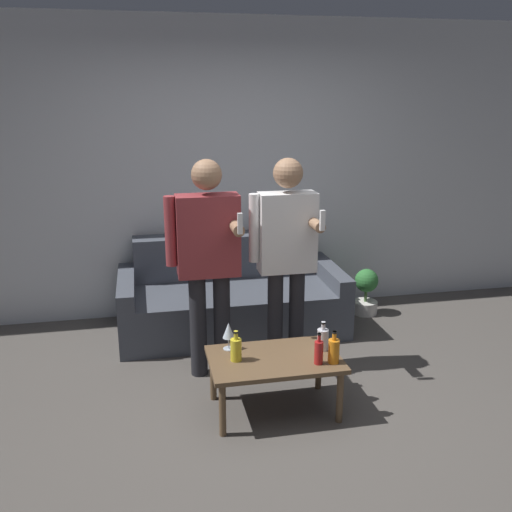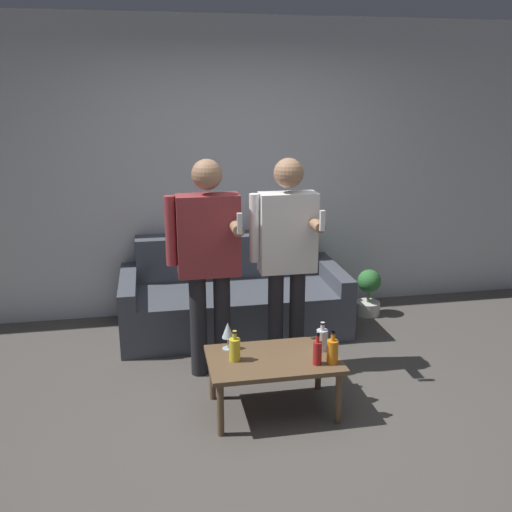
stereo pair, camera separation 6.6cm
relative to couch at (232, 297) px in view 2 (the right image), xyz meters
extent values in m
plane|color=#514C47|center=(0.07, -1.62, -0.28)|extent=(16.00, 16.00, 0.00)
cube|color=silver|center=(0.07, 0.47, 1.07)|extent=(8.00, 0.06, 2.70)
cube|color=#474C56|center=(0.00, -0.19, -0.08)|extent=(1.67, 0.67, 0.40)
cube|color=#474C56|center=(0.00, 0.27, 0.11)|extent=(1.67, 0.26, 0.80)
cube|color=#474C56|center=(-0.91, -0.06, -0.01)|extent=(0.14, 0.94, 0.54)
cube|color=#474C56|center=(0.91, -0.06, -0.01)|extent=(0.14, 0.94, 0.54)
cube|color=brown|center=(0.06, -1.46, 0.09)|extent=(0.86, 0.54, 0.03)
cylinder|color=brown|center=(-0.32, -1.68, -0.10)|extent=(0.04, 0.04, 0.36)
cylinder|color=brown|center=(0.44, -1.68, -0.10)|extent=(0.04, 0.04, 0.36)
cylinder|color=brown|center=(-0.32, -1.23, -0.10)|extent=(0.04, 0.04, 0.36)
cylinder|color=brown|center=(0.44, -1.23, -0.10)|extent=(0.04, 0.04, 0.36)
cylinder|color=yellow|center=(-0.20, -1.45, 0.18)|extent=(0.07, 0.07, 0.15)
cylinder|color=yellow|center=(-0.20, -1.45, 0.28)|extent=(0.03, 0.03, 0.06)
cylinder|color=black|center=(-0.20, -1.45, 0.30)|extent=(0.03, 0.03, 0.01)
cylinder|color=silver|center=(0.40, -1.41, 0.18)|extent=(0.08, 0.08, 0.14)
cylinder|color=silver|center=(0.40, -1.41, 0.28)|extent=(0.03, 0.03, 0.06)
cylinder|color=black|center=(0.40, -1.41, 0.30)|extent=(0.03, 0.03, 0.01)
cylinder|color=orange|center=(0.41, -1.60, 0.18)|extent=(0.07, 0.07, 0.16)
cylinder|color=orange|center=(0.41, -1.60, 0.29)|extent=(0.03, 0.03, 0.06)
cylinder|color=black|center=(0.41, -1.60, 0.32)|extent=(0.03, 0.03, 0.01)
cylinder|color=#B21E1E|center=(0.31, -1.60, 0.18)|extent=(0.06, 0.06, 0.15)
cylinder|color=#B21E1E|center=(0.31, -1.60, 0.29)|extent=(0.02, 0.02, 0.06)
cylinder|color=black|center=(0.31, -1.60, 0.31)|extent=(0.02, 0.02, 0.01)
cylinder|color=silver|center=(-0.22, -1.27, 0.11)|extent=(0.08, 0.08, 0.01)
cylinder|color=silver|center=(-0.22, -1.27, 0.15)|extent=(0.01, 0.01, 0.08)
cone|color=silver|center=(-0.22, -1.27, 0.24)|extent=(0.08, 0.08, 0.11)
cylinder|color=#232328|center=(-0.38, -0.84, 0.11)|extent=(0.12, 0.12, 0.78)
cylinder|color=#232328|center=(-0.20, -0.84, 0.11)|extent=(0.12, 0.12, 0.78)
cube|color=#933338|center=(-0.29, -0.84, 0.79)|extent=(0.45, 0.20, 0.59)
sphere|color=#9E7556|center=(-0.29, -0.84, 1.23)|extent=(0.22, 0.22, 0.22)
cylinder|color=#933338|center=(-0.55, -0.84, 0.84)|extent=(0.08, 0.08, 0.50)
cylinder|color=#9E7556|center=(-0.11, -0.98, 0.88)|extent=(0.08, 0.27, 0.08)
cube|color=white|center=(-0.11, -1.15, 0.94)|extent=(0.03, 0.03, 0.14)
cylinder|color=#232328|center=(0.21, -0.86, 0.11)|extent=(0.12, 0.12, 0.78)
cylinder|color=#232328|center=(0.37, -0.86, 0.11)|extent=(0.12, 0.12, 0.78)
cube|color=white|center=(0.29, -0.86, 0.79)|extent=(0.42, 0.18, 0.59)
sphere|color=#9E7556|center=(0.29, -0.86, 1.22)|extent=(0.21, 0.21, 0.21)
cylinder|color=white|center=(0.04, -0.86, 0.83)|extent=(0.08, 0.08, 0.50)
cylinder|color=#9E7556|center=(0.46, -0.99, 0.88)|extent=(0.08, 0.27, 0.08)
cube|color=white|center=(0.46, -1.15, 0.94)|extent=(0.03, 0.03, 0.14)
cylinder|color=silver|center=(1.31, 0.05, -0.22)|extent=(0.23, 0.23, 0.12)
cylinder|color=#476B38|center=(1.31, 0.05, -0.09)|extent=(0.03, 0.03, 0.13)
sphere|color=#337A38|center=(1.31, 0.05, 0.05)|extent=(0.22, 0.22, 0.22)
camera|label=1|loc=(-0.75, -4.75, 1.79)|focal=40.00mm
camera|label=2|loc=(-0.68, -4.77, 1.79)|focal=40.00mm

